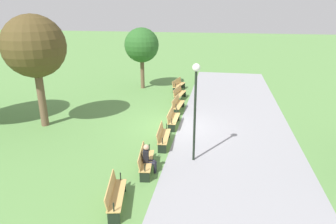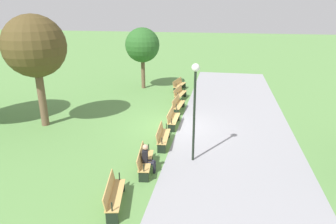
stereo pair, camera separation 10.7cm
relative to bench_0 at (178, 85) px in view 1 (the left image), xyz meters
name	(u,v)px [view 1 (the left image)]	position (x,y,z in m)	size (l,w,h in m)	color
ground_plane	(174,126)	(7.35, 0.81, -0.48)	(120.00, 120.00, 0.00)	#5B8C47
path_paving	(234,130)	(7.35, 4.09, -0.47)	(29.24, 6.02, 0.01)	#939399
bench_0	(178,85)	(0.00, 0.00, 0.00)	(1.90, 0.83, 0.89)	tan
bench_1	(179,93)	(2.43, 0.41, 0.00)	(1.89, 0.71, 0.89)	tan
bench_2	(178,104)	(4.89, 0.66, 0.00)	(1.87, 0.60, 0.89)	tan
bench_3	(173,118)	(7.35, 0.74, 0.00)	(1.84, 0.47, 0.89)	tan
bench_4	(163,136)	(9.82, 0.66, 0.00)	(1.87, 0.60, 0.89)	tan
bench_5	(145,160)	(12.27, 0.41, 0.00)	(1.89, 0.71, 0.89)	tan
bench_6	(115,194)	(14.70, 0.00, 0.00)	(1.90, 0.83, 0.89)	tan
person_seated	(148,158)	(12.35, 0.57, 0.16)	(0.37, 0.55, 1.20)	black
tree_0	(34,47)	(8.46, -6.27, 3.82)	(3.21, 3.21, 5.94)	brown
tree_2	(142,45)	(-0.27, -2.92, 2.91)	(2.65, 2.65, 4.73)	brown
lamp_post	(195,95)	(11.04, 2.25, 2.42)	(0.32, 0.32, 4.19)	black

